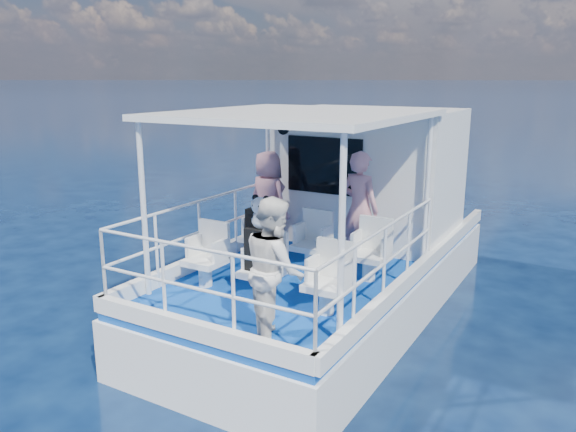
% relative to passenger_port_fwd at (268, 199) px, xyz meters
% --- Properties ---
extents(ground, '(2000.00, 2000.00, 0.00)m').
position_rel_passenger_port_fwd_xyz_m(ground, '(1.17, -0.90, -1.68)').
color(ground, black).
rests_on(ground, ground).
extents(hull, '(3.00, 7.00, 1.60)m').
position_rel_passenger_port_fwd_xyz_m(hull, '(1.17, 0.10, -1.68)').
color(hull, white).
rests_on(hull, ground).
extents(deck, '(2.90, 6.90, 0.10)m').
position_rel_passenger_port_fwd_xyz_m(deck, '(1.17, 0.10, -0.83)').
color(deck, navy).
rests_on(deck, hull).
extents(cabin, '(2.85, 2.00, 2.20)m').
position_rel_passenger_port_fwd_xyz_m(cabin, '(1.17, 1.40, 0.32)').
color(cabin, white).
rests_on(cabin, deck).
extents(canopy, '(3.00, 3.20, 0.08)m').
position_rel_passenger_port_fwd_xyz_m(canopy, '(1.17, -1.10, 1.46)').
color(canopy, white).
rests_on(canopy, cabin).
extents(canopy_posts, '(2.77, 2.97, 2.20)m').
position_rel_passenger_port_fwd_xyz_m(canopy_posts, '(1.17, -1.15, 0.32)').
color(canopy_posts, white).
rests_on(canopy_posts, deck).
extents(railings, '(2.84, 3.59, 1.00)m').
position_rel_passenger_port_fwd_xyz_m(railings, '(1.17, -1.48, -0.28)').
color(railings, white).
rests_on(railings, deck).
extents(seat_port_fwd, '(0.48, 0.46, 0.38)m').
position_rel_passenger_port_fwd_xyz_m(seat_port_fwd, '(0.27, -0.70, -0.59)').
color(seat_port_fwd, white).
rests_on(seat_port_fwd, deck).
extents(seat_center_fwd, '(0.48, 0.46, 0.38)m').
position_rel_passenger_port_fwd_xyz_m(seat_center_fwd, '(1.17, -0.70, -0.59)').
color(seat_center_fwd, white).
rests_on(seat_center_fwd, deck).
extents(seat_stbd_fwd, '(0.48, 0.46, 0.38)m').
position_rel_passenger_port_fwd_xyz_m(seat_stbd_fwd, '(2.07, -0.70, -0.59)').
color(seat_stbd_fwd, white).
rests_on(seat_stbd_fwd, deck).
extents(seat_port_aft, '(0.48, 0.46, 0.38)m').
position_rel_passenger_port_fwd_xyz_m(seat_port_aft, '(0.27, -2.00, -0.59)').
color(seat_port_aft, white).
rests_on(seat_port_aft, deck).
extents(seat_center_aft, '(0.48, 0.46, 0.38)m').
position_rel_passenger_port_fwd_xyz_m(seat_center_aft, '(1.17, -2.00, -0.59)').
color(seat_center_aft, white).
rests_on(seat_center_aft, deck).
extents(seat_stbd_aft, '(0.48, 0.46, 0.38)m').
position_rel_passenger_port_fwd_xyz_m(seat_stbd_aft, '(2.07, -2.00, -0.59)').
color(seat_stbd_aft, white).
rests_on(seat_stbd_aft, deck).
extents(passenger_port_fwd, '(0.67, 0.55, 1.57)m').
position_rel_passenger_port_fwd_xyz_m(passenger_port_fwd, '(0.00, 0.00, 0.00)').
color(passenger_port_fwd, '#CB838F').
rests_on(passenger_port_fwd, deck).
extents(passenger_stbd_fwd, '(0.70, 0.54, 1.70)m').
position_rel_passenger_port_fwd_xyz_m(passenger_stbd_fwd, '(1.67, -0.15, 0.06)').
color(passenger_stbd_fwd, '#CE8590').
rests_on(passenger_stbd_fwd, deck).
extents(passenger_stbd_aft, '(0.94, 0.94, 1.54)m').
position_rel_passenger_port_fwd_xyz_m(passenger_stbd_aft, '(1.86, -2.84, -0.02)').
color(passenger_stbd_aft, silver).
rests_on(passenger_stbd_aft, deck).
extents(backpack_port, '(0.32, 0.18, 0.43)m').
position_rel_passenger_port_fwd_xyz_m(backpack_port, '(0.29, -0.76, -0.19)').
color(backpack_port, black).
rests_on(backpack_port, seat_port_fwd).
extents(backpack_center, '(0.36, 0.20, 0.54)m').
position_rel_passenger_port_fwd_xyz_m(backpack_center, '(1.16, -2.02, -0.14)').
color(backpack_center, black).
rests_on(backpack_center, seat_center_aft).
extents(compact_camera, '(0.10, 0.06, 0.06)m').
position_rel_passenger_port_fwd_xyz_m(compact_camera, '(0.29, -0.74, 0.05)').
color(compact_camera, black).
rests_on(compact_camera, backpack_port).
extents(panda, '(0.27, 0.22, 0.41)m').
position_rel_passenger_port_fwd_xyz_m(panda, '(1.16, -2.00, 0.34)').
color(panda, silver).
rests_on(panda, backpack_center).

